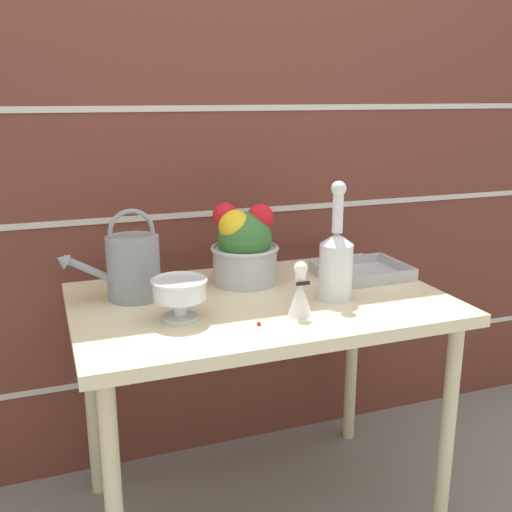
{
  "coord_description": "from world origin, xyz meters",
  "views": [
    {
      "loc": [
        -0.59,
        -1.58,
        1.33
      ],
      "look_at": [
        0.0,
        0.04,
        0.86
      ],
      "focal_mm": 42.0,
      "sensor_mm": 36.0,
      "label": 1
    }
  ],
  "objects_px": {
    "flower_planter": "(244,246)",
    "wire_tray": "(362,273)",
    "watering_can": "(132,266)",
    "figurine_vase": "(300,294)",
    "crystal_pedestal_bowl": "(180,292)",
    "glass_decanter": "(336,260)"
  },
  "relations": [
    {
      "from": "flower_planter",
      "to": "figurine_vase",
      "type": "height_order",
      "value": "flower_planter"
    },
    {
      "from": "watering_can",
      "to": "flower_planter",
      "type": "xyz_separation_m",
      "value": [
        0.36,
        0.03,
        0.02
      ]
    },
    {
      "from": "crystal_pedestal_bowl",
      "to": "flower_planter",
      "type": "bearing_deg",
      "value": 43.1
    },
    {
      "from": "crystal_pedestal_bowl",
      "to": "glass_decanter",
      "type": "xyz_separation_m",
      "value": [
        0.47,
        0.01,
        0.04
      ]
    },
    {
      "from": "glass_decanter",
      "to": "figurine_vase",
      "type": "distance_m",
      "value": 0.19
    },
    {
      "from": "figurine_vase",
      "to": "wire_tray",
      "type": "relative_size",
      "value": 0.54
    },
    {
      "from": "crystal_pedestal_bowl",
      "to": "wire_tray",
      "type": "height_order",
      "value": "crystal_pedestal_bowl"
    },
    {
      "from": "crystal_pedestal_bowl",
      "to": "figurine_vase",
      "type": "bearing_deg",
      "value": -14.56
    },
    {
      "from": "flower_planter",
      "to": "crystal_pedestal_bowl",
      "type": "bearing_deg",
      "value": -136.9
    },
    {
      "from": "watering_can",
      "to": "glass_decanter",
      "type": "xyz_separation_m",
      "value": [
        0.56,
        -0.21,
        0.02
      ]
    },
    {
      "from": "watering_can",
      "to": "figurine_vase",
      "type": "height_order",
      "value": "watering_can"
    },
    {
      "from": "watering_can",
      "to": "crystal_pedestal_bowl",
      "type": "relative_size",
      "value": 1.98
    },
    {
      "from": "crystal_pedestal_bowl",
      "to": "flower_planter",
      "type": "height_order",
      "value": "flower_planter"
    },
    {
      "from": "flower_planter",
      "to": "glass_decanter",
      "type": "bearing_deg",
      "value": -50.46
    },
    {
      "from": "watering_can",
      "to": "wire_tray",
      "type": "distance_m",
      "value": 0.76
    },
    {
      "from": "watering_can",
      "to": "flower_planter",
      "type": "relative_size",
      "value": 1.16
    },
    {
      "from": "crystal_pedestal_bowl",
      "to": "glass_decanter",
      "type": "height_order",
      "value": "glass_decanter"
    },
    {
      "from": "flower_planter",
      "to": "glass_decanter",
      "type": "xyz_separation_m",
      "value": [
        0.2,
        -0.24,
        -0.0
      ]
    },
    {
      "from": "flower_planter",
      "to": "wire_tray",
      "type": "distance_m",
      "value": 0.41
    },
    {
      "from": "crystal_pedestal_bowl",
      "to": "wire_tray",
      "type": "relative_size",
      "value": 0.53
    },
    {
      "from": "watering_can",
      "to": "wire_tray",
      "type": "relative_size",
      "value": 1.05
    },
    {
      "from": "crystal_pedestal_bowl",
      "to": "wire_tray",
      "type": "xyz_separation_m",
      "value": [
        0.66,
        0.18,
        -0.07
      ]
    }
  ]
}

